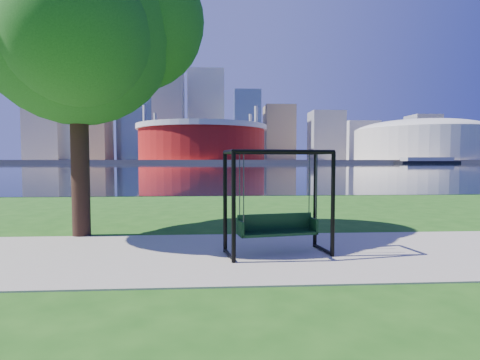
{
  "coord_description": "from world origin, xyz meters",
  "views": [
    {
      "loc": [
        -0.64,
        -8.1,
        1.96
      ],
      "look_at": [
        -0.13,
        0.0,
        1.52
      ],
      "focal_mm": 28.0,
      "sensor_mm": 36.0,
      "label": 1
    }
  ],
  "objects": [
    {
      "name": "park_tree",
      "position": [
        -4.15,
        1.68,
        5.41
      ],
      "size": [
        6.27,
        5.66,
        7.79
      ],
      "color": "black",
      "rests_on": "ground"
    },
    {
      "name": "skyline",
      "position": [
        -4.27,
        319.39,
        35.89
      ],
      "size": [
        392.0,
        66.0,
        96.5
      ],
      "color": "gray",
      "rests_on": "far_bank"
    },
    {
      "name": "swing",
      "position": [
        0.6,
        -0.57,
        1.04
      ],
      "size": [
        2.23,
        1.25,
        2.16
      ],
      "rotation": [
        0.0,
        0.0,
        0.17
      ],
      "color": "black",
      "rests_on": "ground"
    },
    {
      "name": "arena",
      "position": [
        135.0,
        235.0,
        15.87
      ],
      "size": [
        84.0,
        84.0,
        26.56
      ],
      "color": "beige",
      "rests_on": "far_bank"
    },
    {
      "name": "stadium",
      "position": [
        -10.0,
        235.0,
        14.23
      ],
      "size": [
        83.0,
        83.0,
        32.0
      ],
      "color": "maroon",
      "rests_on": "far_bank"
    },
    {
      "name": "barge",
      "position": [
        112.6,
        187.05,
        1.52
      ],
      "size": [
        34.07,
        11.31,
        3.35
      ],
      "rotation": [
        0.0,
        0.0,
        0.07
      ],
      "color": "black",
      "rests_on": "river"
    },
    {
      "name": "path",
      "position": [
        0.0,
        -0.5,
        0.01
      ],
      "size": [
        120.0,
        4.0,
        0.03
      ],
      "primitive_type": "cube",
      "color": "#9E937F",
      "rests_on": "ground"
    },
    {
      "name": "ground",
      "position": [
        0.0,
        0.0,
        0.0
      ],
      "size": [
        900.0,
        900.0,
        0.0
      ],
      "primitive_type": "plane",
      "color": "#1E5114",
      "rests_on": "ground"
    },
    {
      "name": "far_bank",
      "position": [
        0.0,
        306.0,
        1.0
      ],
      "size": [
        900.0,
        228.0,
        2.0
      ],
      "primitive_type": "cube",
      "color": "#937F60",
      "rests_on": "ground"
    },
    {
      "name": "river",
      "position": [
        0.0,
        102.0,
        0.01
      ],
      "size": [
        900.0,
        180.0,
        0.02
      ],
      "primitive_type": "cube",
      "color": "black",
      "rests_on": "ground"
    }
  ]
}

